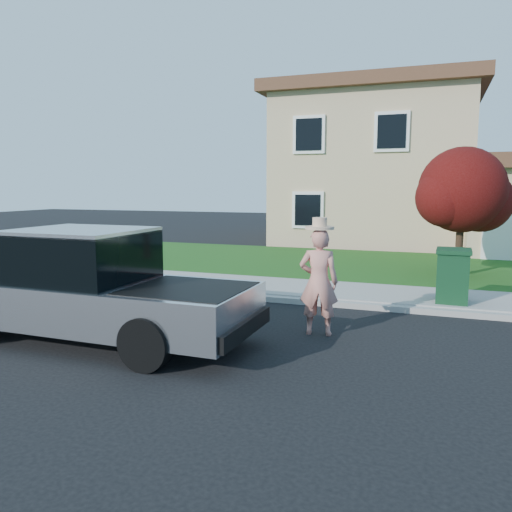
{
  "coord_description": "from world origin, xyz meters",
  "views": [
    {
      "loc": [
        2.7,
        -7.4,
        2.51
      ],
      "look_at": [
        -0.52,
        1.54,
        1.2
      ],
      "focal_mm": 35.0,
      "sensor_mm": 36.0,
      "label": 1
    }
  ],
  "objects_px": {
    "pickup_truck": "(88,289)",
    "ornamental_tree": "(464,194)",
    "trash_bin": "(453,275)",
    "woman": "(319,280)"
  },
  "relations": [
    {
      "from": "woman",
      "to": "trash_bin",
      "type": "relative_size",
      "value": 1.82
    },
    {
      "from": "woman",
      "to": "trash_bin",
      "type": "height_order",
      "value": "woman"
    },
    {
      "from": "woman",
      "to": "pickup_truck",
      "type": "bearing_deg",
      "value": 17.01
    },
    {
      "from": "ornamental_tree",
      "to": "trash_bin",
      "type": "xyz_separation_m",
      "value": [
        -0.29,
        -3.67,
        -1.62
      ]
    },
    {
      "from": "pickup_truck",
      "to": "trash_bin",
      "type": "distance_m",
      "value": 7.15
    },
    {
      "from": "trash_bin",
      "to": "ornamental_tree",
      "type": "bearing_deg",
      "value": 87.32
    },
    {
      "from": "pickup_truck",
      "to": "ornamental_tree",
      "type": "distance_m",
      "value": 10.09
    },
    {
      "from": "ornamental_tree",
      "to": "trash_bin",
      "type": "bearing_deg",
      "value": -94.54
    },
    {
      "from": "woman",
      "to": "ornamental_tree",
      "type": "bearing_deg",
      "value": -118.87
    },
    {
      "from": "woman",
      "to": "ornamental_tree",
      "type": "height_order",
      "value": "ornamental_tree"
    }
  ]
}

